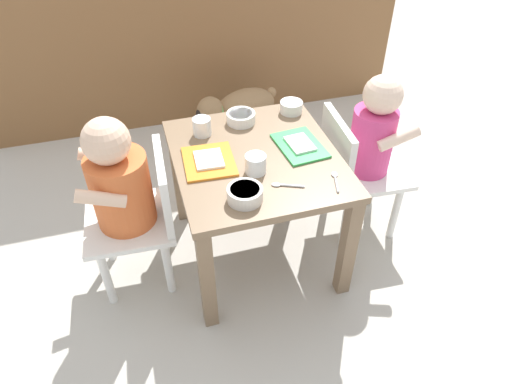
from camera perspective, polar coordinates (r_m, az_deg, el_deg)
ground_plane at (r=1.80m, az=-0.00°, el=-6.97°), size 7.00×7.00×0.00m
kitchen_cabinet_back at (r=2.51m, az=-8.20°, el=20.98°), size 2.10×0.36×1.02m
dining_table at (r=1.56m, az=-0.00°, el=2.16°), size 0.53×0.59×0.44m
seated_child_left at (r=1.50m, az=-15.83°, el=0.56°), size 0.29×0.29×0.65m
seated_child_right at (r=1.70m, az=13.57°, el=6.10°), size 0.30×0.30×0.64m
dog at (r=2.25m, az=-2.04°, el=10.09°), size 0.42×0.26×0.30m
food_tray_left at (r=1.48m, az=-5.76°, el=3.81°), size 0.17×0.19×0.02m
food_tray_right at (r=1.55m, az=5.37°, el=5.71°), size 0.15×0.20×0.02m
water_cup_left at (r=1.43m, az=-0.04°, el=3.35°), size 0.07×0.07×0.06m
water_cup_right at (r=1.61m, az=-6.61°, el=7.81°), size 0.06×0.06×0.06m
veggie_bowl_far at (r=1.33m, az=-1.36°, el=-0.22°), size 0.10×0.10×0.04m
veggie_bowl_near at (r=1.67m, az=-1.85°, el=9.11°), size 0.10×0.10×0.04m
cereal_bowl_right_side at (r=1.73m, az=4.33°, el=10.36°), size 0.08×0.08×0.04m
spoon_by_left_tray at (r=1.39m, az=3.49°, el=0.84°), size 0.10×0.05×0.01m
spoon_by_right_tray at (r=1.43m, az=9.69°, el=1.53°), size 0.04×0.10×0.01m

